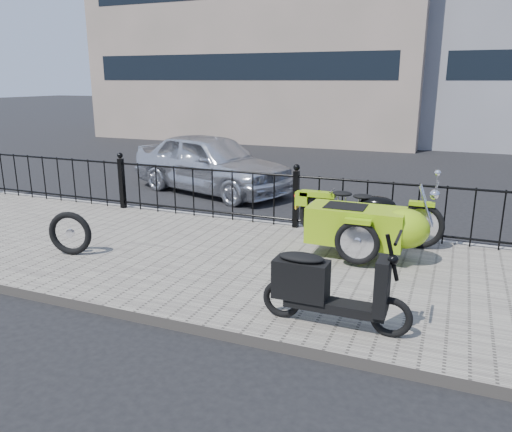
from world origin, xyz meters
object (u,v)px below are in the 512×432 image
at_px(motorcycle_sidecar, 370,223).
at_px(sedan_car, 211,163).
at_px(spare_tire, 70,233).
at_px(scooter, 325,288).

distance_m(motorcycle_sidecar, sedan_car, 5.37).
height_order(motorcycle_sidecar, sedan_car, sedan_car).
bearing_deg(motorcycle_sidecar, spare_tire, -158.46).
bearing_deg(motorcycle_sidecar, scooter, -91.70).
bearing_deg(scooter, motorcycle_sidecar, 88.30).
distance_m(scooter, spare_tire, 3.92).
height_order(motorcycle_sidecar, scooter, scooter).
height_order(motorcycle_sidecar, spare_tire, motorcycle_sidecar).
bearing_deg(sedan_car, spare_tire, -159.38).
distance_m(spare_tire, sedan_car, 4.91).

